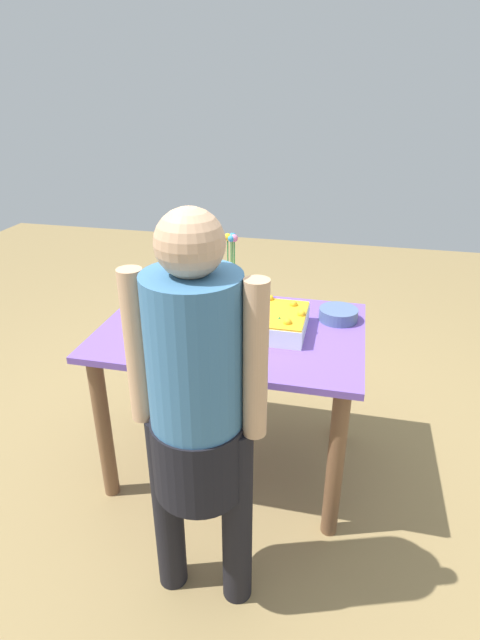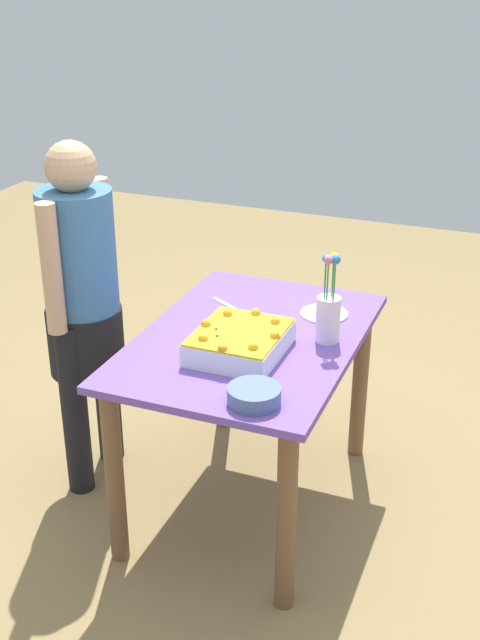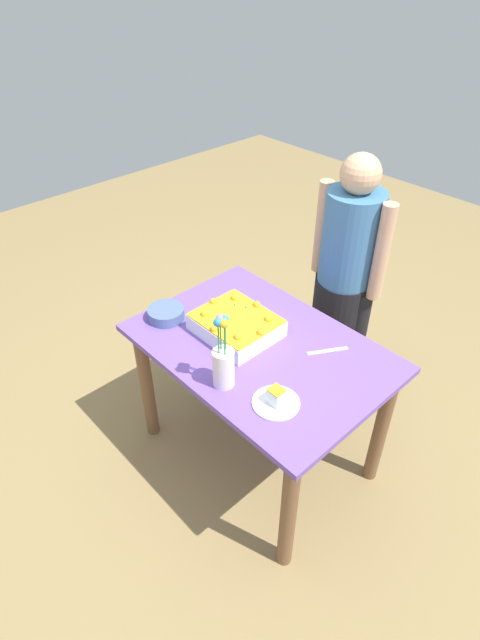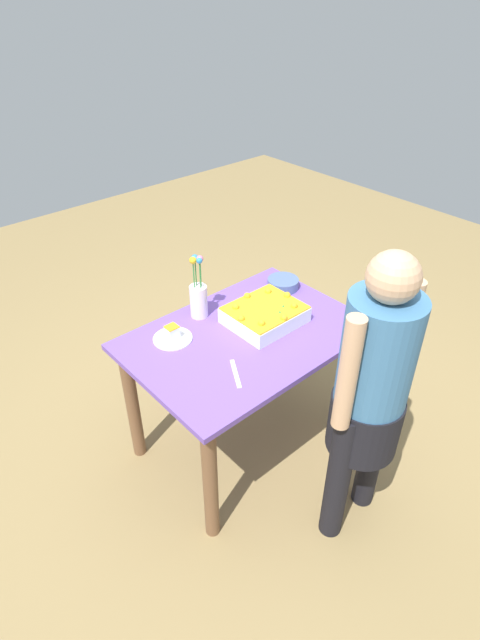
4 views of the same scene
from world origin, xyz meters
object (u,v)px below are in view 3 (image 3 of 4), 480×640
(cake_knife, at_px, (328,351))
(person_standing, at_px, (346,271))
(sheet_cake, at_px, (236,324))
(serving_plate_with_slice, at_px, (276,400))
(flower_vase, at_px, (223,363))
(fruit_bowl, at_px, (166,314))

(cake_knife, distance_m, person_standing, 0.60)
(sheet_cake, xyz_separation_m, person_standing, (0.09, 0.73, 0.03))
(serving_plate_with_slice, xyz_separation_m, cake_knife, (-0.06, 0.41, -0.02))
(serving_plate_with_slice, relative_size, cake_knife, 1.00)
(serving_plate_with_slice, bearing_deg, sheet_cake, 156.58)
(sheet_cake, relative_size, flower_vase, 1.05)
(sheet_cake, bearing_deg, serving_plate_with_slice, -23.42)
(serving_plate_with_slice, height_order, flower_vase, flower_vase)
(person_standing, bearing_deg, sheet_cake, -6.81)
(sheet_cake, relative_size, person_standing, 0.25)
(cake_knife, bearing_deg, person_standing, 61.04)
(serving_plate_with_slice, distance_m, flower_vase, 0.26)
(sheet_cake, height_order, flower_vase, flower_vase)
(fruit_bowl, relative_size, person_standing, 0.12)
(person_standing, bearing_deg, flower_vase, 7.56)
(serving_plate_with_slice, relative_size, flower_vase, 0.56)
(cake_knife, xyz_separation_m, flower_vase, (-0.17, -0.48, 0.11))
(cake_knife, xyz_separation_m, person_standing, (-0.30, 0.51, 0.08))
(serving_plate_with_slice, relative_size, person_standing, 0.13)
(flower_vase, bearing_deg, person_standing, 97.56)
(serving_plate_with_slice, bearing_deg, flower_vase, -161.08)
(cake_knife, xyz_separation_m, fruit_bowl, (-0.70, -0.39, 0.03))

